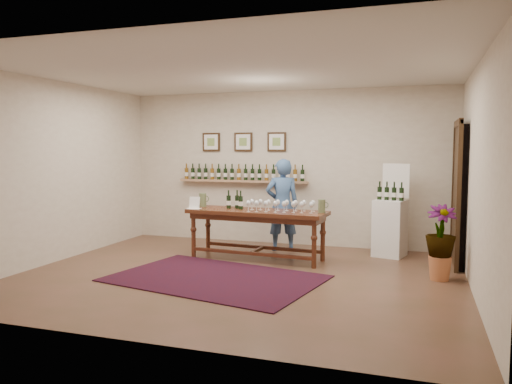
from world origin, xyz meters
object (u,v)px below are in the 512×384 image
(person, at_px, (282,205))
(potted_plant, at_px, (440,242))
(display_pedestal, at_px, (390,228))
(tasting_table, at_px, (257,218))

(person, bearing_deg, potted_plant, 132.52)
(display_pedestal, relative_size, person, 0.58)
(potted_plant, distance_m, person, 2.82)
(potted_plant, relative_size, person, 0.55)
(tasting_table, relative_size, display_pedestal, 2.44)
(person, bearing_deg, tasting_table, 54.93)
(potted_plant, bearing_deg, person, 153.80)
(potted_plant, bearing_deg, display_pedestal, 118.60)
(display_pedestal, height_order, potted_plant, display_pedestal)
(display_pedestal, xyz_separation_m, potted_plant, (0.73, -1.33, 0.05))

